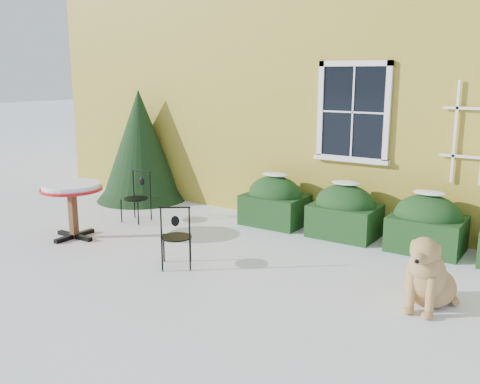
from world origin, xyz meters
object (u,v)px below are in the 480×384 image
Objects in this scene: patio_chair_near at (176,236)px; dog at (428,278)px; evergreen_shrub at (141,156)px; bistro_table at (72,193)px; patio_chair_far at (137,197)px.

patio_chair_near is 3.23m from dog.
patio_chair_near is (3.24, -2.71, -0.47)m from evergreen_shrub.
patio_chair_near is at bearing -167.68° from dog.
bistro_table reaches higher than patio_chair_far.
patio_chair_far is at bearing -48.78° from evergreen_shrub.
bistro_table is 1.35m from patio_chair_far.
patio_chair_near is 1.00× the size of patio_chair_far.
dog is (6.42, -2.15, -0.55)m from evergreen_shrub.
patio_chair_far is (1.13, -1.29, -0.47)m from evergreen_shrub.
patio_chair_far is (-2.11, 1.42, 0.00)m from patio_chair_near.
bistro_table is (1.00, -2.60, -0.17)m from evergreen_shrub.
patio_chair_near is at bearing -40.51° from patio_chair_far.
patio_chair_near reaches higher than dog.
evergreen_shrub is 2.79m from bistro_table.
evergreen_shrub is 1.78m from patio_chair_far.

